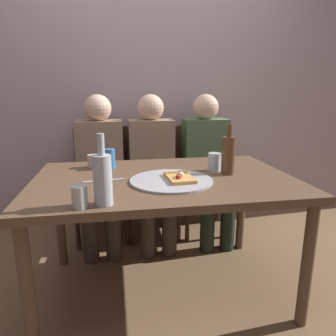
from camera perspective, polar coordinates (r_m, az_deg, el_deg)
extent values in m
plane|color=brown|center=(2.04, -0.67, -21.55)|extent=(8.00, 8.00, 0.00)
cube|color=#B29EA3|center=(2.80, -4.71, 16.30)|extent=(6.00, 0.10, 2.60)
cube|color=brown|center=(1.73, -0.74, -2.30)|extent=(1.44, 0.94, 0.04)
cylinder|color=brown|center=(1.54, -24.64, -20.71)|extent=(0.06, 0.06, 0.68)
cylinder|color=brown|center=(1.76, 24.51, -16.22)|extent=(0.06, 0.06, 0.68)
cylinder|color=brown|center=(2.25, -19.52, -8.90)|extent=(0.06, 0.06, 0.68)
cylinder|color=brown|center=(2.40, 13.52, -7.00)|extent=(0.06, 0.06, 0.68)
cylinder|color=#ADADB2|center=(1.63, 0.61, -2.34)|extent=(0.44, 0.44, 0.01)
cube|color=tan|center=(1.64, 2.15, -1.78)|extent=(0.14, 0.23, 0.02)
sphere|color=#EAD184|center=(1.61, 2.35, -1.30)|extent=(0.04, 0.04, 0.04)
sphere|color=#2D381E|center=(1.67, 2.44, -0.84)|extent=(0.02, 0.02, 0.02)
sphere|color=#B22D23|center=(1.58, 1.94, -1.71)|extent=(0.03, 0.03, 0.03)
cylinder|color=#B2BCC1|center=(1.31, -12.08, -2.28)|extent=(0.08, 0.08, 0.21)
cylinder|color=#B2BCC1|center=(1.27, -12.43, 4.31)|extent=(0.03, 0.03, 0.09)
cylinder|color=brown|center=(1.79, 11.24, 2.26)|extent=(0.08, 0.08, 0.22)
cylinder|color=brown|center=(1.77, 11.46, 6.86)|extent=(0.03, 0.03, 0.07)
cylinder|color=#B7C6BC|center=(1.31, -16.15, -5.18)|extent=(0.07, 0.07, 0.09)
cylinder|color=beige|center=(1.99, -13.86, 1.28)|extent=(0.07, 0.07, 0.08)
cylinder|color=silver|center=(1.86, 8.64, 1.12)|extent=(0.08, 0.08, 0.11)
cylinder|color=#337AC1|center=(1.94, -10.80, 1.72)|extent=(0.07, 0.07, 0.12)
cube|color=#B7B7BC|center=(1.68, -11.87, -2.33)|extent=(0.22, 0.05, 0.01)
cube|color=#472D1E|center=(2.54, -12.24, -3.16)|extent=(0.44, 0.44, 0.05)
cube|color=#472D1E|center=(2.68, -12.35, 2.70)|extent=(0.44, 0.04, 0.45)
cylinder|color=#472D1E|center=(2.44, -7.59, -9.61)|extent=(0.04, 0.04, 0.42)
cylinder|color=#472D1E|center=(2.46, -16.59, -9.91)|extent=(0.04, 0.04, 0.42)
cylinder|color=#472D1E|center=(2.80, -7.94, -6.50)|extent=(0.04, 0.04, 0.42)
cylinder|color=#472D1E|center=(2.81, -15.75, -6.79)|extent=(0.04, 0.04, 0.42)
cube|color=#472D1E|center=(2.56, -3.02, -2.75)|extent=(0.44, 0.44, 0.05)
cube|color=#472D1E|center=(2.70, -3.60, 3.05)|extent=(0.44, 0.04, 0.45)
cylinder|color=#472D1E|center=(2.49, 1.99, -9.03)|extent=(0.04, 0.04, 0.42)
cylinder|color=#472D1E|center=(2.45, -6.88, -9.57)|extent=(0.04, 0.04, 0.42)
cylinder|color=#472D1E|center=(2.84, 0.41, -6.06)|extent=(0.04, 0.04, 0.42)
cylinder|color=#472D1E|center=(2.80, -7.32, -6.47)|extent=(0.04, 0.04, 0.42)
cube|color=#472D1E|center=(2.65, 6.77, -2.25)|extent=(0.44, 0.44, 0.05)
cube|color=#472D1E|center=(2.78, 5.73, 3.35)|extent=(0.44, 0.04, 0.45)
cylinder|color=#472D1E|center=(2.62, 11.85, -8.17)|extent=(0.04, 0.04, 0.42)
cylinder|color=#472D1E|center=(2.51, 3.64, -8.90)|extent=(0.04, 0.04, 0.42)
cylinder|color=#472D1E|center=(2.95, 9.14, -5.46)|extent=(0.04, 0.04, 0.42)
cylinder|color=#472D1E|center=(2.85, 1.85, -5.97)|extent=(0.04, 0.04, 0.42)
cube|color=#937A60|center=(2.50, -12.54, 2.68)|extent=(0.36, 0.22, 0.52)
sphere|color=beige|center=(2.46, -12.98, 10.81)|extent=(0.21, 0.21, 0.21)
cylinder|color=#3B3026|center=(2.37, -10.45, -4.36)|extent=(0.12, 0.40, 0.12)
cylinder|color=#3B3026|center=(2.38, -14.32, -4.51)|extent=(0.12, 0.40, 0.12)
cylinder|color=#3B3026|center=(2.27, -10.22, -11.36)|extent=(0.11, 0.11, 0.45)
cylinder|color=#3B3026|center=(2.27, -14.33, -11.49)|extent=(0.11, 0.11, 0.45)
cube|color=#937A60|center=(2.51, -3.15, 3.06)|extent=(0.36, 0.22, 0.52)
sphere|color=beige|center=(2.47, -3.26, 11.16)|extent=(0.21, 0.21, 0.21)
cylinder|color=#3B3026|center=(2.40, -0.59, -3.89)|extent=(0.12, 0.40, 0.12)
cylinder|color=#3B3026|center=(2.38, -4.40, -4.09)|extent=(0.12, 0.40, 0.12)
cylinder|color=#3B3026|center=(2.30, 0.25, -10.77)|extent=(0.11, 0.11, 0.45)
cylinder|color=#3B3026|center=(2.28, -3.79, -11.04)|extent=(0.11, 0.11, 0.45)
cube|color=#4C6B47|center=(2.60, 6.81, 3.37)|extent=(0.36, 0.22, 0.52)
sphere|color=beige|center=(2.56, 7.04, 11.18)|extent=(0.21, 0.21, 0.21)
cylinder|color=black|center=(2.51, 9.69, -3.29)|extent=(0.12, 0.40, 0.12)
cylinder|color=black|center=(2.46, 6.17, -3.51)|extent=(0.12, 0.40, 0.12)
cylinder|color=black|center=(2.41, 11.07, -9.79)|extent=(0.11, 0.11, 0.45)
cylinder|color=black|center=(2.36, 7.38, -10.17)|extent=(0.11, 0.11, 0.45)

